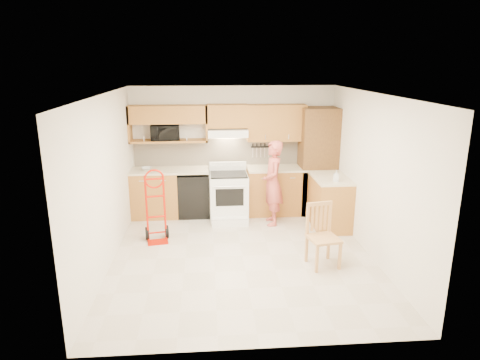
{
  "coord_description": "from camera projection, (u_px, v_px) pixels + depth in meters",
  "views": [
    {
      "loc": [
        -0.51,
        -6.1,
        2.94
      ],
      "look_at": [
        0.0,
        0.5,
        1.1
      ],
      "focal_mm": 31.88,
      "sensor_mm": 36.0,
      "label": 1
    }
  ],
  "objects": [
    {
      "name": "wall_front",
      "position": [
        262.0,
        240.0,
        4.19
      ],
      "size": [
        4.0,
        0.02,
        2.5
      ],
      "primitive_type": "cube",
      "color": "silver",
      "rests_on": "ground"
    },
    {
      "name": "upper_shelf_mw",
      "position": [
        169.0,
        141.0,
        8.21
      ],
      "size": [
        1.5,
        0.33,
        0.04
      ],
      "primitive_type": "cube",
      "color": "#A66830",
      "rests_on": "wall_back"
    },
    {
      "name": "hand_truck",
      "position": [
        156.0,
        209.0,
        7.11
      ],
      "size": [
        0.51,
        0.48,
        1.13
      ],
      "primitive_type": null,
      "rotation": [
        0.0,
        0.0,
        0.17
      ],
      "color": "red",
      "rests_on": "ground"
    },
    {
      "name": "countertop_return",
      "position": [
        331.0,
        178.0,
        7.68
      ],
      "size": [
        0.63,
        1.0,
        0.04
      ],
      "primitive_type": "cube",
      "color": "beige",
      "rests_on": "cab_return_right"
    },
    {
      "name": "countertop_right",
      "position": [
        276.0,
        168.0,
        8.38
      ],
      "size": [
        1.14,
        0.63,
        0.04
      ],
      "primitive_type": "cube",
      "color": "beige",
      "rests_on": "lower_cab_right"
    },
    {
      "name": "upper_cab_center",
      "position": [
        227.0,
        116.0,
        8.16
      ],
      "size": [
        0.76,
        0.33,
        0.44
      ],
      "primitive_type": "cube",
      "color": "#A66830",
      "rests_on": "wall_back"
    },
    {
      "name": "wall_left",
      "position": [
        105.0,
        182.0,
        6.21
      ],
      "size": [
        0.02,
        4.5,
        2.5
      ],
      "primitive_type": "cube",
      "color": "silver",
      "rests_on": "ground"
    },
    {
      "name": "range",
      "position": [
        229.0,
        193.0,
        8.11
      ],
      "size": [
        0.72,
        0.95,
        1.06
      ],
      "primitive_type": null,
      "color": "white",
      "rests_on": "ground"
    },
    {
      "name": "wall_back",
      "position": [
        233.0,
        149.0,
        8.53
      ],
      "size": [
        4.0,
        0.02,
        2.5
      ],
      "primitive_type": "cube",
      "color": "silver",
      "rests_on": "ground"
    },
    {
      "name": "person",
      "position": [
        273.0,
        183.0,
        7.83
      ],
      "size": [
        0.39,
        0.58,
        1.58
      ],
      "primitive_type": "imported",
      "rotation": [
        0.0,
        0.0,
        -1.56
      ],
      "color": "#BD5047",
      "rests_on": "ground"
    },
    {
      "name": "upper_cab_left",
      "position": [
        168.0,
        114.0,
        8.07
      ],
      "size": [
        1.5,
        0.33,
        0.34
      ],
      "primitive_type": "cube",
      "color": "#A66830",
      "rests_on": "wall_back"
    },
    {
      "name": "backsplash",
      "position": [
        233.0,
        152.0,
        8.52
      ],
      "size": [
        3.92,
        0.03,
        0.55
      ],
      "primitive_type": "cube",
      "color": "beige",
      "rests_on": "wall_back"
    },
    {
      "name": "bowl",
      "position": [
        146.0,
        168.0,
        8.18
      ],
      "size": [
        0.22,
        0.22,
        0.05
      ],
      "primitive_type": "imported",
      "rotation": [
        0.0,
        0.0,
        0.14
      ],
      "color": "white",
      "rests_on": "countertop_left"
    },
    {
      "name": "lower_cab_right",
      "position": [
        276.0,
        191.0,
        8.51
      ],
      "size": [
        1.14,
        0.6,
        0.9
      ],
      "primitive_type": "cube",
      "color": "#A66830",
      "rests_on": "ground"
    },
    {
      "name": "range_hood",
      "position": [
        228.0,
        133.0,
        8.19
      ],
      "size": [
        0.76,
        0.46,
        0.14
      ],
      "primitive_type": "cube",
      "color": "white",
      "rests_on": "wall_back"
    },
    {
      "name": "wall_right",
      "position": [
        373.0,
        177.0,
        6.51
      ],
      "size": [
        0.02,
        4.5,
        2.5
      ],
      "primitive_type": "cube",
      "color": "silver",
      "rests_on": "ground"
    },
    {
      "name": "floor",
      "position": [
        242.0,
        256.0,
        6.69
      ],
      "size": [
        4.0,
        4.5,
        0.02
      ],
      "primitive_type": "cube",
      "color": "beige",
      "rests_on": "ground"
    },
    {
      "name": "cab_return_right",
      "position": [
        330.0,
        203.0,
        7.8
      ],
      "size": [
        0.6,
        1.0,
        0.9
      ],
      "primitive_type": "cube",
      "color": "#A66830",
      "rests_on": "ground"
    },
    {
      "name": "microwave",
      "position": [
        165.0,
        132.0,
        8.16
      ],
      "size": [
        0.57,
        0.41,
        0.3
      ],
      "primitive_type": "imported",
      "rotation": [
        0.0,
        0.0,
        0.08
      ],
      "color": "black",
      "rests_on": "upper_shelf_mw"
    },
    {
      "name": "dishwasher",
      "position": [
        194.0,
        194.0,
        8.39
      ],
      "size": [
        0.6,
        0.6,
        0.85
      ],
      "primitive_type": "cube",
      "color": "black",
      "rests_on": "ground"
    },
    {
      "name": "lower_cab_left",
      "position": [
        155.0,
        194.0,
        8.33
      ],
      "size": [
        0.9,
        0.6,
        0.9
      ],
      "primitive_type": "cube",
      "color": "#A66830",
      "rests_on": "ground"
    },
    {
      "name": "countertop_left",
      "position": [
        170.0,
        170.0,
        8.22
      ],
      "size": [
        1.5,
        0.63,
        0.04
      ],
      "primitive_type": "cube",
      "color": "beige",
      "rests_on": "lower_cab_left"
    },
    {
      "name": "knife_strip",
      "position": [
        261.0,
        150.0,
        8.52
      ],
      "size": [
        0.4,
        0.05,
        0.29
      ],
      "primitive_type": null,
      "color": "black",
      "rests_on": "backsplash"
    },
    {
      "name": "soap_bottle",
      "position": [
        336.0,
        176.0,
        7.36
      ],
      "size": [
        0.12,
        0.12,
        0.2
      ],
      "primitive_type": "imported",
      "rotation": [
        0.0,
        0.0,
        -0.38
      ],
      "color": "white",
      "rests_on": "countertop_return"
    },
    {
      "name": "ceiling",
      "position": [
        243.0,
        93.0,
        6.02
      ],
      "size": [
        4.0,
        4.5,
        0.02
      ],
      "primitive_type": "cube",
      "color": "white",
      "rests_on": "ground"
    },
    {
      "name": "upper_cab_right",
      "position": [
        276.0,
        123.0,
        8.27
      ],
      "size": [
        1.14,
        0.33,
        0.7
      ],
      "primitive_type": "cube",
      "color": "#A66830",
      "rests_on": "wall_back"
    },
    {
      "name": "pantry_tall",
      "position": [
        318.0,
        161.0,
        8.41
      ],
      "size": [
        0.7,
        0.6,
        2.1
      ],
      "primitive_type": "cube",
      "color": "brown",
      "rests_on": "ground"
    },
    {
      "name": "dining_chair",
      "position": [
        324.0,
        236.0,
        6.25
      ],
      "size": [
        0.5,
        0.53,
        0.94
      ],
      "primitive_type": null,
      "rotation": [
        0.0,
        0.0,
        0.19
      ],
      "color": "#BA7F4D",
      "rests_on": "ground"
    }
  ]
}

